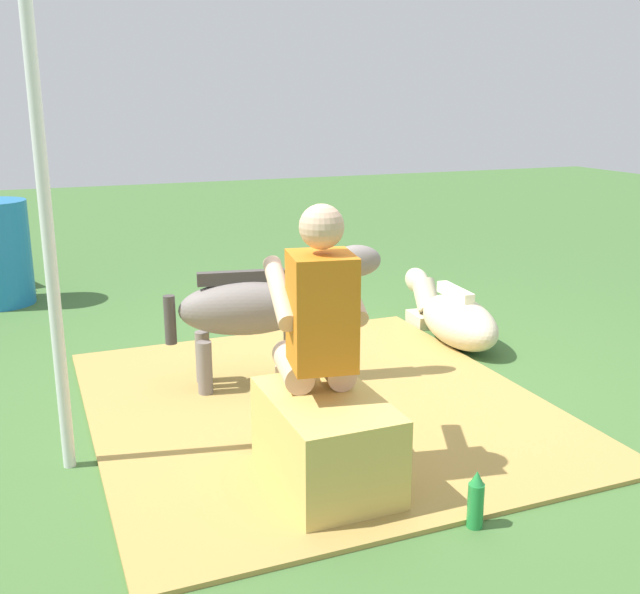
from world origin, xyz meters
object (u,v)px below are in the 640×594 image
person_seated (317,329)px  pony_lying (453,317)px  hay_bale (326,442)px  tent_pole_left (46,213)px  pony_standing (262,306)px  soda_bottle (476,500)px

person_seated → pony_lying: bearing=-48.8°
hay_bale → person_seated: size_ratio=0.58×
person_seated → tent_pole_left: size_ratio=0.52×
hay_bale → tent_pole_left: bearing=59.5°
tent_pole_left → person_seated: bearing=-113.6°
pony_lying → tent_pole_left: bearing=109.2°
pony_standing → pony_lying: (0.32, -1.58, -0.33)m
hay_bale → pony_lying: (1.62, -1.69, -0.03)m
soda_bottle → tent_pole_left: size_ratio=0.10×
person_seated → pony_lying: size_ratio=0.98×
hay_bale → pony_standing: (1.30, -0.11, 0.30)m
pony_standing → soda_bottle: bearing=-169.6°
pony_standing → pony_lying: 1.64m
pony_standing → tent_pole_left: tent_pole_left is taller
pony_standing → soda_bottle: 1.93m
hay_bale → person_seated: person_seated is taller
hay_bale → soda_bottle: size_ratio=2.94×
hay_bale → person_seated: (0.16, -0.02, 0.50)m
hay_bale → tent_pole_left: (0.65, 1.10, 1.04)m
person_seated → pony_lying: (1.46, -1.67, -0.53)m
hay_bale → pony_lying: hay_bale is taller
pony_standing → tent_pole_left: 1.56m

